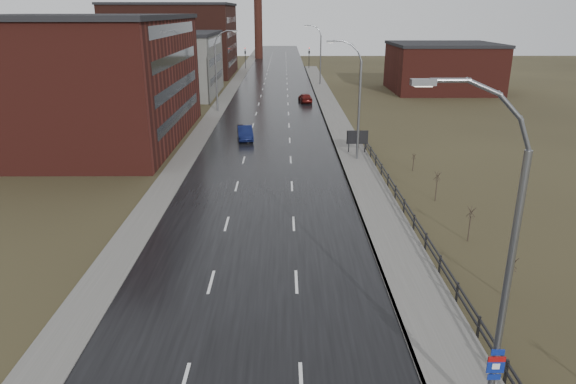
{
  "coord_description": "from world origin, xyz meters",
  "views": [
    {
      "loc": [
        1.65,
        -12.44,
        13.84
      ],
      "look_at": [
        1.9,
        18.19,
        3.0
      ],
      "focal_mm": 32.0,
      "sensor_mm": 36.0,
      "label": 1
    }
  ],
  "objects_px": {
    "streetlight_main": "(499,271)",
    "car_near": "(245,133)",
    "billboard": "(357,138)",
    "car_far": "(305,98)"
  },
  "relations": [
    {
      "from": "streetlight_main",
      "to": "billboard",
      "type": "distance_m",
      "value": 36.66
    },
    {
      "from": "streetlight_main",
      "to": "car_near",
      "type": "height_order",
      "value": "streetlight_main"
    },
    {
      "from": "car_near",
      "to": "streetlight_main",
      "type": "bearing_deg",
      "value": -82.72
    },
    {
      "from": "car_near",
      "to": "car_far",
      "type": "xyz_separation_m",
      "value": [
        7.82,
        24.89,
        -0.02
      ]
    },
    {
      "from": "car_near",
      "to": "car_far",
      "type": "bearing_deg",
      "value": 65.04
    },
    {
      "from": "streetlight_main",
      "to": "billboard",
      "type": "height_order",
      "value": "streetlight_main"
    },
    {
      "from": "streetlight_main",
      "to": "car_near",
      "type": "bearing_deg",
      "value": 104.8
    },
    {
      "from": "streetlight_main",
      "to": "car_near",
      "type": "xyz_separation_m",
      "value": [
        -11.24,
        42.54,
        -5.29
      ]
    },
    {
      "from": "billboard",
      "to": "car_near",
      "type": "bearing_deg",
      "value": 152.58
    },
    {
      "from": "car_far",
      "to": "streetlight_main",
      "type": "bearing_deg",
      "value": 85.47
    }
  ]
}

